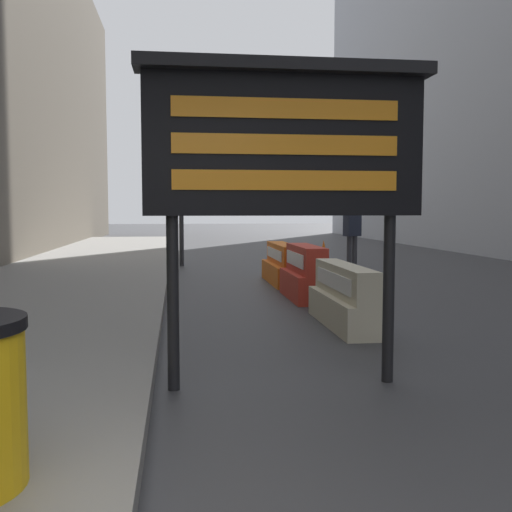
{
  "coord_description": "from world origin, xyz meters",
  "views": [
    {
      "loc": [
        0.22,
        -1.68,
        1.51
      ],
      "look_at": [
        1.55,
        8.55,
        0.7
      ],
      "focal_mm": 42.0,
      "sensor_mm": 36.0,
      "label": 1
    }
  ],
  "objects_px": {
    "traffic_cone_near": "(310,259)",
    "traffic_cone_mid": "(324,257)",
    "jersey_barrier_cream": "(345,299)",
    "jersey_barrier_red_striped": "(306,275)",
    "pedestrian_worker": "(352,230)",
    "jersey_barrier_orange_near": "(283,266)",
    "message_board": "(284,144)",
    "traffic_light_near_curb": "(181,152)"
  },
  "relations": [
    {
      "from": "traffic_cone_near",
      "to": "traffic_cone_mid",
      "type": "relative_size",
      "value": 0.82
    },
    {
      "from": "jersey_barrier_cream",
      "to": "traffic_cone_near",
      "type": "distance_m",
      "value": 6.6
    },
    {
      "from": "jersey_barrier_red_striped",
      "to": "pedestrian_worker",
      "type": "relative_size",
      "value": 1.03
    },
    {
      "from": "pedestrian_worker",
      "to": "jersey_barrier_cream",
      "type": "bearing_deg",
      "value": 49.58
    },
    {
      "from": "jersey_barrier_orange_near",
      "to": "pedestrian_worker",
      "type": "relative_size",
      "value": 1.31
    },
    {
      "from": "jersey_barrier_cream",
      "to": "jersey_barrier_orange_near",
      "type": "relative_size",
      "value": 0.94
    },
    {
      "from": "message_board",
      "to": "traffic_cone_mid",
      "type": "relative_size",
      "value": 3.47
    },
    {
      "from": "traffic_cone_near",
      "to": "pedestrian_worker",
      "type": "bearing_deg",
      "value": 44.63
    },
    {
      "from": "jersey_barrier_red_striped",
      "to": "traffic_cone_mid",
      "type": "bearing_deg",
      "value": 71.94
    },
    {
      "from": "jersey_barrier_orange_near",
      "to": "pedestrian_worker",
      "type": "xyz_separation_m",
      "value": [
        2.46,
        3.42,
        0.61
      ]
    },
    {
      "from": "traffic_cone_near",
      "to": "traffic_light_near_curb",
      "type": "distance_m",
      "value": 4.46
    },
    {
      "from": "jersey_barrier_red_striped",
      "to": "traffic_cone_near",
      "type": "height_order",
      "value": "jersey_barrier_red_striped"
    },
    {
      "from": "traffic_light_near_curb",
      "to": "pedestrian_worker",
      "type": "xyz_separation_m",
      "value": [
        4.49,
        -0.46,
        -2.01
      ]
    },
    {
      "from": "jersey_barrier_red_striped",
      "to": "jersey_barrier_orange_near",
      "type": "bearing_deg",
      "value": 90.0
    },
    {
      "from": "jersey_barrier_red_striped",
      "to": "traffic_cone_near",
      "type": "distance_m",
      "value": 4.27
    },
    {
      "from": "jersey_barrier_cream",
      "to": "jersey_barrier_orange_near",
      "type": "bearing_deg",
      "value": 90.0
    },
    {
      "from": "jersey_barrier_cream",
      "to": "pedestrian_worker",
      "type": "distance_m",
      "value": 8.37
    },
    {
      "from": "jersey_barrier_cream",
      "to": "pedestrian_worker",
      "type": "height_order",
      "value": "pedestrian_worker"
    },
    {
      "from": "jersey_barrier_cream",
      "to": "jersey_barrier_red_striped",
      "type": "distance_m",
      "value": 2.37
    },
    {
      "from": "jersey_barrier_cream",
      "to": "jersey_barrier_red_striped",
      "type": "height_order",
      "value": "jersey_barrier_red_striped"
    },
    {
      "from": "jersey_barrier_cream",
      "to": "jersey_barrier_orange_near",
      "type": "distance_m",
      "value": 4.55
    },
    {
      "from": "jersey_barrier_red_striped",
      "to": "traffic_light_near_curb",
      "type": "distance_m",
      "value": 6.9
    },
    {
      "from": "traffic_cone_near",
      "to": "jersey_barrier_orange_near",
      "type": "bearing_deg",
      "value": -116.71
    },
    {
      "from": "jersey_barrier_red_striped",
      "to": "traffic_cone_near",
      "type": "relative_size",
      "value": 2.63
    },
    {
      "from": "jersey_barrier_red_striped",
      "to": "traffic_light_near_curb",
      "type": "bearing_deg",
      "value": 108.51
    },
    {
      "from": "jersey_barrier_cream",
      "to": "jersey_barrier_orange_near",
      "type": "xyz_separation_m",
      "value": [
        -0.0,
        4.55,
        0.0
      ]
    },
    {
      "from": "jersey_barrier_cream",
      "to": "traffic_cone_mid",
      "type": "bearing_deg",
      "value": 78.57
    },
    {
      "from": "jersey_barrier_red_striped",
      "to": "pedestrian_worker",
      "type": "height_order",
      "value": "pedestrian_worker"
    },
    {
      "from": "jersey_barrier_cream",
      "to": "traffic_light_near_curb",
      "type": "distance_m",
      "value": 9.07
    },
    {
      "from": "jersey_barrier_red_striped",
      "to": "traffic_light_near_curb",
      "type": "height_order",
      "value": "traffic_light_near_curb"
    },
    {
      "from": "jersey_barrier_red_striped",
      "to": "traffic_cone_mid",
      "type": "height_order",
      "value": "jersey_barrier_red_striped"
    },
    {
      "from": "traffic_cone_near",
      "to": "traffic_light_near_curb",
      "type": "relative_size",
      "value": 0.16
    },
    {
      "from": "jersey_barrier_cream",
      "to": "traffic_light_near_curb",
      "type": "xyz_separation_m",
      "value": [
        -2.03,
        8.44,
        2.63
      ]
    },
    {
      "from": "traffic_light_near_curb",
      "to": "jersey_barrier_cream",
      "type": "bearing_deg",
      "value": -76.47
    },
    {
      "from": "jersey_barrier_orange_near",
      "to": "pedestrian_worker",
      "type": "height_order",
      "value": "pedestrian_worker"
    },
    {
      "from": "jersey_barrier_cream",
      "to": "traffic_cone_mid",
      "type": "height_order",
      "value": "jersey_barrier_cream"
    },
    {
      "from": "traffic_cone_near",
      "to": "traffic_light_near_curb",
      "type": "height_order",
      "value": "traffic_light_near_curb"
    },
    {
      "from": "traffic_cone_near",
      "to": "pedestrian_worker",
      "type": "xyz_separation_m",
      "value": [
        1.47,
        1.45,
        0.65
      ]
    },
    {
      "from": "jersey_barrier_red_striped",
      "to": "jersey_barrier_cream",
      "type": "bearing_deg",
      "value": -90.0
    },
    {
      "from": "message_board",
      "to": "pedestrian_worker",
      "type": "bearing_deg",
      "value": 70.49
    },
    {
      "from": "jersey_barrier_orange_near",
      "to": "traffic_light_near_curb",
      "type": "bearing_deg",
      "value": 117.6
    },
    {
      "from": "jersey_barrier_red_striped",
      "to": "jersey_barrier_orange_near",
      "type": "relative_size",
      "value": 0.79
    }
  ]
}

